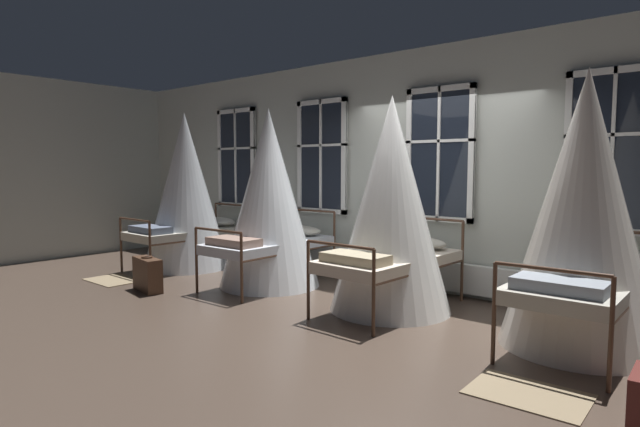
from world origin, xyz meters
The scene contains 10 objects.
ground centered at (0.00, 0.00, 0.00)m, with size 23.81×23.81×0.00m, color #4C3D33.
back_wall_with_windows centered at (0.00, 1.32, 1.59)m, with size 12.91×0.10×3.17m, color #B2B7AD.
window_bank centered at (0.00, 1.20, 0.97)m, with size 8.77×0.10×2.57m.
cot_first centered at (-3.94, 0.17, 1.22)m, with size 1.38×1.87×2.50m.
cot_second centered at (-1.97, 0.13, 1.18)m, with size 1.38×1.87×2.42m.
cot_third centered at (-0.03, 0.15, 1.18)m, with size 1.38×1.87×2.42m.
cot_fourth centered at (1.95, 0.20, 1.21)m, with size 1.38×1.86×2.50m.
rug_first centered at (-3.91, -1.12, 0.01)m, with size 0.80×0.56×0.01m, color #8E7A5B.
rug_fourth centered at (1.96, -1.12, 0.01)m, with size 0.80×0.56×0.01m, color #8E7A5B.
suitcase_dark centered at (-2.95, -1.15, 0.22)m, with size 0.59×0.31×0.47m.
Camera 1 is at (3.15, -4.83, 1.62)m, focal length 29.27 mm.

